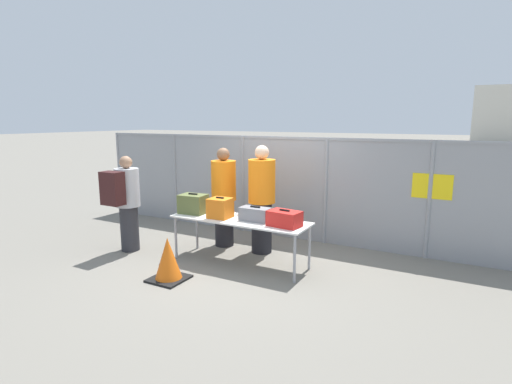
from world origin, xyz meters
TOP-DOWN VIEW (x-y plane):
  - ground_plane at (0.00, 0.00)m, footprint 120.00×120.00m
  - fence_section at (0.02, 1.51)m, footprint 8.73×0.07m
  - inspection_table at (0.06, -0.17)m, footprint 2.21×0.69m
  - suitcase_olive at (-0.82, -0.19)m, footprint 0.45×0.35m
  - suitcase_orange at (-0.26, -0.24)m, footprint 0.34×0.32m
  - suitcase_grey at (0.32, -0.15)m, footprint 0.47×0.24m
  - suitcase_red at (0.84, -0.22)m, footprint 0.49×0.35m
  - traveler_hooded at (-1.97, -0.56)m, footprint 0.41×0.63m
  - security_worker_near at (0.10, 0.49)m, footprint 0.45×0.45m
  - security_worker_far at (-0.67, 0.50)m, footprint 0.44×0.44m
  - utility_trailer at (1.53, 3.70)m, footprint 4.00×2.11m
  - traffic_cone at (-0.50, -1.21)m, footprint 0.50×0.50m

SIDE VIEW (x-z plane):
  - ground_plane at x=0.00m, z-range 0.00..0.00m
  - traffic_cone at x=-0.50m, z-range -0.02..0.60m
  - utility_trailer at x=1.53m, z-range 0.06..0.74m
  - inspection_table at x=0.06m, z-range 0.31..1.04m
  - suitcase_grey at x=0.32m, z-range 0.71..0.94m
  - suitcase_red at x=0.84m, z-range 0.71..0.96m
  - suitcase_orange at x=-0.26m, z-range 0.71..1.04m
  - suitcase_olive at x=-0.82m, z-range 0.71..1.05m
  - traveler_hooded at x=-1.97m, z-range 0.08..1.72m
  - security_worker_far at x=-0.67m, z-range 0.03..1.79m
  - security_worker_near at x=0.10m, z-range 0.03..1.86m
  - fence_section at x=0.02m, z-range 0.05..1.98m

